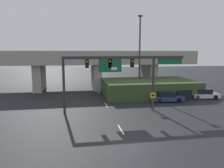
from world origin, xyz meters
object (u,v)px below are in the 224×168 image
at_px(highway_light_pole_near, 140,53).
at_px(parked_sedan_far_right, 204,94).
at_px(signal_gantry, 119,67).
at_px(speed_limit_sign, 153,99).
at_px(parked_sedan_near_right, 167,97).
at_px(parked_sedan_mid_right, 182,95).

height_order(highway_light_pole_near, parked_sedan_far_right, highway_light_pole_near).
relative_size(signal_gantry, speed_limit_sign, 6.18).
height_order(highway_light_pole_near, parked_sedan_near_right, highway_light_pole_near).
bearing_deg(speed_limit_sign, parked_sedan_mid_right, 40.79).
relative_size(parked_sedan_near_right, parked_sedan_mid_right, 0.94).
xyz_separation_m(highway_light_pole_near, parked_sedan_far_right, (8.00, -6.06, -5.98)).
distance_m(signal_gantry, highway_light_pole_near, 12.24).
xyz_separation_m(parked_sedan_mid_right, parked_sedan_far_right, (3.34, -0.07, 0.02)).
bearing_deg(speed_limit_sign, parked_sedan_far_right, 29.40).
xyz_separation_m(highway_light_pole_near, parked_sedan_mid_right, (4.67, -5.98, -6.00)).
xyz_separation_m(signal_gantry, parked_sedan_far_right, (13.59, 4.72, -4.38)).
bearing_deg(highway_light_pole_near, signal_gantry, -117.42).
bearing_deg(parked_sedan_mid_right, signal_gantry, -163.25).
relative_size(parked_sedan_near_right, parked_sedan_far_right, 0.99).
height_order(parked_sedan_mid_right, parked_sedan_far_right, parked_sedan_far_right).
bearing_deg(speed_limit_sign, parked_sedan_near_right, 50.78).
relative_size(highway_light_pole_near, parked_sedan_far_right, 2.81).
distance_m(highway_light_pole_near, parked_sedan_near_right, 9.45).
xyz_separation_m(speed_limit_sign, parked_sedan_far_right, (9.87, 5.56, -0.80)).
distance_m(speed_limit_sign, parked_sedan_mid_right, 8.66).
height_order(parked_sedan_near_right, parked_sedan_mid_right, parked_sedan_near_right).
height_order(signal_gantry, parked_sedan_near_right, signal_gantry).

